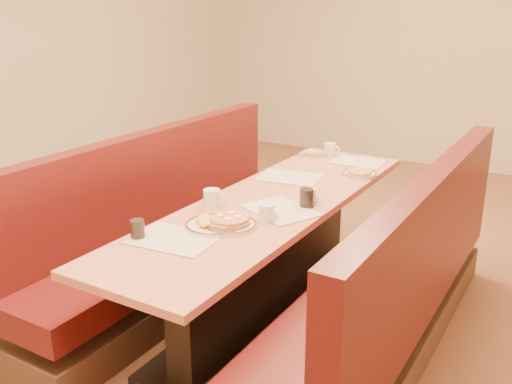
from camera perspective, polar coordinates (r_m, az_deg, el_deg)
The scene contains 18 objects.
ground at distance 3.54m, azimuth 1.41°, elevation -12.44°, with size 8.00×8.00×0.00m, color #9E6647.
diner_table at distance 3.36m, azimuth 1.46°, elevation -6.95°, with size 0.70×2.50×0.75m.
booth_left at distance 3.75m, azimuth -8.36°, elevation -4.61°, with size 0.55×2.50×1.05m.
booth_right at distance 3.12m, azimuth 13.44°, elevation -9.94°, with size 0.55×2.50×1.05m.
placemat_near_left at distance 2.73m, azimuth -8.20°, elevation -4.65°, with size 0.40×0.30×0.00m, color beige.
placemat_near_right at distance 3.07m, azimuth 2.42°, elevation -1.80°, with size 0.39×0.29×0.00m, color beige.
placemat_far_left at distance 3.66m, azimuth 3.39°, elevation 1.50°, with size 0.39×0.29×0.00m, color beige.
placemat_far_right at distance 4.07m, azimuth 10.18°, elevation 2.99°, with size 0.35×0.26×0.00m, color beige.
pancake_plate at distance 2.84m, azimuth -2.67°, elevation -3.11°, with size 0.28×0.28×0.06m.
eggs_plate at distance 2.84m, azimuth -4.27°, elevation -3.23°, with size 0.30×0.30×0.06m.
extra_plate_mid at distance 3.75m, azimuth 10.31°, elevation 1.83°, with size 0.23×0.23×0.05m.
extra_plate_far at distance 4.20m, azimuth 5.69°, elevation 3.82°, with size 0.21×0.21×0.04m.
coffee_mug_a at distance 2.92m, azimuth 1.15°, elevation -2.06°, with size 0.11×0.08×0.09m.
coffee_mug_b at distance 3.12m, azimuth -4.36°, elevation -0.62°, with size 0.13×0.09×0.10m.
coffee_mug_c at distance 3.17m, azimuth 5.38°, elevation -0.43°, with size 0.11×0.08×0.09m.
coffee_mug_d at distance 4.21m, azimuth 7.45°, elevation 4.25°, with size 0.12×0.09×0.09m.
soda_tumbler_near at distance 2.76m, azimuth -11.78°, elevation -3.66°, with size 0.07×0.07×0.09m.
soda_tumbler_mid at distance 3.12m, azimuth 5.07°, elevation -0.60°, with size 0.08×0.08×0.10m.
Camera 1 is at (1.49, -2.65, 1.81)m, focal length 40.00 mm.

